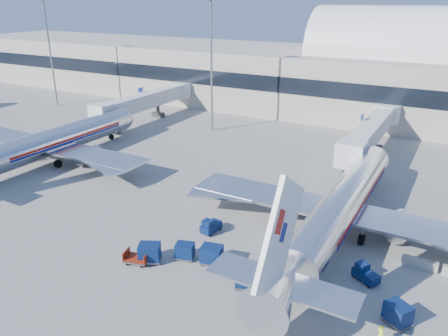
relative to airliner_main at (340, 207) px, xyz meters
The scene contains 19 objects.
ground 11.35m from the airliner_main, 155.75° to the right, with size 260.00×260.00×0.00m, color gray.
terminal 56.80m from the airliner_main, 114.64° to the left, with size 170.00×28.15×21.00m.
airliner_main is the anchor object (origin of this frame).
airliner_mid 42.00m from the airliner_main, behind, with size 32.00×37.26×12.07m.
jetbridge_near 26.43m from the airliner_main, 95.22° to the left, with size 4.40×27.50×6.25m.
jetbridge_mid 51.62m from the airliner_main, 149.36° to the left, with size 4.40×27.50×6.25m.
mast_far_west 75.44m from the airliner_main, 159.99° to the left, with size 2.00×1.20×22.60m.
mast_west 41.12m from the airliner_main, 139.64° to the left, with size 2.00×1.20×22.60m.
barrier_near 8.74m from the airliner_main, 17.39° to the right, with size 3.00×0.55×0.90m, color #9E9E96.
tug_lead 13.54m from the airliner_main, 119.28° to the right, with size 2.23×1.17×1.43m.
tug_right 8.21m from the airliner_main, 57.66° to the right, with size 2.50×2.08×1.46m.
tug_left 13.06m from the airliner_main, 151.74° to the right, with size 1.44×2.44×1.51m.
cart_train_a 13.82m from the airliner_main, 127.49° to the right, with size 2.22×1.87×1.72m.
cart_train_b 15.87m from the airliner_main, 133.64° to the right, with size 2.05×1.78×1.52m.
cart_train_c 18.97m from the airliner_main, 135.01° to the right, with size 2.46×2.25×1.75m.
cart_solo_near 13.20m from the airliner_main, 108.06° to the right, with size 2.24×1.97×1.64m.
cart_solo_far 13.33m from the airliner_main, 55.56° to the right, with size 2.34×2.21×1.64m.
cart_open_red 20.14m from the airliner_main, 135.19° to the right, with size 2.46×2.01×0.58m.
ramp_worker 15.38m from the airliner_main, 63.58° to the right, with size 0.57×0.38×1.57m, color #CCFF1A.
Camera 1 is at (19.04, -34.93, 22.24)m, focal length 35.00 mm.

